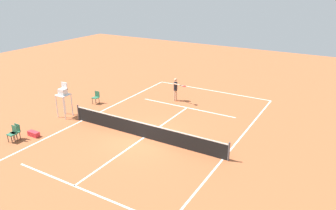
{
  "coord_description": "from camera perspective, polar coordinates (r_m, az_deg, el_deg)",
  "views": [
    {
      "loc": [
        -9.98,
        14.23,
        8.76
      ],
      "look_at": [
        0.45,
        -3.63,
        0.8
      ],
      "focal_mm": 34.47,
      "sensor_mm": 36.0,
      "label": 1
    }
  ],
  "objects": [
    {
      "name": "player_serving",
      "position": [
        24.93,
        1.4,
        3.12
      ],
      "size": [
        1.28,
        0.77,
        1.81
      ],
      "rotation": [
        0.0,
        0.0,
        1.38
      ],
      "color": "#D8A884",
      "rests_on": "ground"
    },
    {
      "name": "tennis_ball",
      "position": [
        23.73,
        3.45,
        -0.56
      ],
      "size": [
        0.07,
        0.07,
        0.07
      ],
      "primitive_type": "sphere",
      "color": "#CCE033",
      "rests_on": "ground"
    },
    {
      "name": "courtside_chair_mid",
      "position": [
        25.15,
        -12.6,
        1.43
      ],
      "size": [
        0.44,
        0.46,
        0.95
      ],
      "color": "#262626",
      "rests_on": "ground"
    },
    {
      "name": "courtside_chair_far",
      "position": [
        20.96,
        -25.31,
        -4.21
      ],
      "size": [
        0.44,
        0.46,
        0.95
      ],
      "color": "#262626",
      "rests_on": "ground"
    },
    {
      "name": "equipment_bag",
      "position": [
        21.15,
        -22.66,
        -4.72
      ],
      "size": [
        0.76,
        0.32,
        0.3
      ],
      "primitive_type": "cube",
      "color": "red",
      "rests_on": "ground"
    },
    {
      "name": "court_lines",
      "position": [
        19.46,
        -4.27,
        -5.75
      ],
      "size": [
        10.12,
        20.68,
        0.01
      ],
      "color": "white",
      "rests_on": "ground"
    },
    {
      "name": "ground_plane",
      "position": [
        19.46,
        -4.27,
        -5.76
      ],
      "size": [
        60.0,
        60.0,
        0.0
      ],
      "primitive_type": "plane",
      "color": "#AD5933"
    },
    {
      "name": "tennis_net",
      "position": [
        19.24,
        -4.31,
        -4.44
      ],
      "size": [
        10.72,
        0.1,
        1.07
      ],
      "color": "#4C4C51",
      "rests_on": "ground"
    },
    {
      "name": "umpire_chair",
      "position": [
        22.92,
        -18.03,
        1.79
      ],
      "size": [
        0.8,
        0.8,
        2.41
      ],
      "color": "silver",
      "rests_on": "ground"
    },
    {
      "name": "courtside_chair_near",
      "position": [
        20.81,
        -25.74,
        -4.46
      ],
      "size": [
        0.44,
        0.46,
        0.95
      ],
      "color": "#262626",
      "rests_on": "ground"
    }
  ]
}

